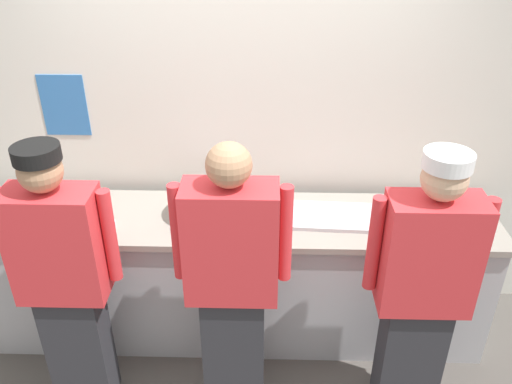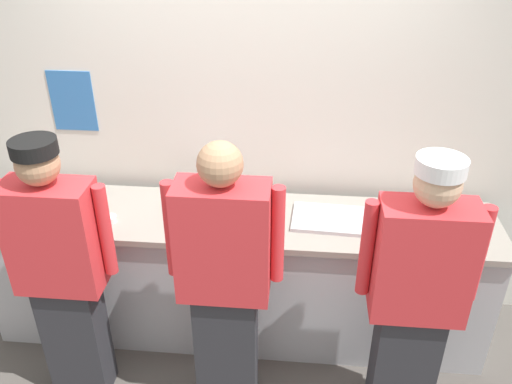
% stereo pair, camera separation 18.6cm
% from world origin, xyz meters
% --- Properties ---
extents(ground_plane, '(9.00, 9.00, 0.00)m').
position_xyz_m(ground_plane, '(0.00, 0.00, 0.00)').
color(ground_plane, '#514C47').
extents(wall_back, '(5.10, 0.11, 2.96)m').
position_xyz_m(wall_back, '(-0.00, 0.80, 1.48)').
color(wall_back, silver).
rests_on(wall_back, ground).
extents(prep_counter, '(3.25, 0.65, 0.92)m').
position_xyz_m(prep_counter, '(0.00, 0.34, 0.46)').
color(prep_counter, '#B2B2B7').
rests_on(prep_counter, ground).
extents(chef_near_left, '(0.60, 0.24, 1.67)m').
position_xyz_m(chef_near_left, '(-0.88, -0.25, 0.89)').
color(chef_near_left, '#2D2D33').
rests_on(chef_near_left, ground).
extents(chef_center, '(0.62, 0.24, 1.70)m').
position_xyz_m(chef_center, '(0.01, -0.25, 0.90)').
color(chef_center, '#2D2D33').
rests_on(chef_center, ground).
extents(chef_far_right, '(0.61, 0.24, 1.68)m').
position_xyz_m(chef_far_right, '(1.00, -0.29, 0.90)').
color(chef_far_right, '#2D2D33').
rests_on(chef_far_right, ground).
extents(plate_stack_front, '(0.20, 0.20, 0.05)m').
position_xyz_m(plate_stack_front, '(0.97, 0.37, 0.94)').
color(plate_stack_front, white).
rests_on(plate_stack_front, prep_counter).
extents(mixing_bowl_steel, '(0.37, 0.37, 0.14)m').
position_xyz_m(mixing_bowl_steel, '(-0.22, 0.36, 0.99)').
color(mixing_bowl_steel, '#B7BABF').
rests_on(mixing_bowl_steel, prep_counter).
extents(sheet_tray, '(0.52, 0.35, 0.02)m').
position_xyz_m(sheet_tray, '(0.60, 0.35, 0.93)').
color(sheet_tray, '#B7BABF').
rests_on(sheet_tray, prep_counter).
extents(squeeze_bottle_primary, '(0.05, 0.05, 0.21)m').
position_xyz_m(squeeze_bottle_primary, '(-0.96, 0.24, 1.02)').
color(squeeze_bottle_primary, '#E5E066').
rests_on(squeeze_bottle_primary, prep_counter).
extents(ramekin_orange_sauce, '(0.10, 0.10, 0.05)m').
position_xyz_m(ramekin_orange_sauce, '(-0.95, 0.40, 0.94)').
color(ramekin_orange_sauce, white).
rests_on(ramekin_orange_sauce, prep_counter).
extents(ramekin_red_sauce, '(0.08, 0.08, 0.04)m').
position_xyz_m(ramekin_red_sauce, '(-0.76, 0.21, 0.94)').
color(ramekin_red_sauce, white).
rests_on(ramekin_red_sauce, prep_counter).
extents(ramekin_green_sauce, '(0.10, 0.10, 0.04)m').
position_xyz_m(ramekin_green_sauce, '(0.06, 0.23, 0.94)').
color(ramekin_green_sauce, white).
rests_on(ramekin_green_sauce, prep_counter).
extents(ramekin_yellow_sauce, '(0.10, 0.10, 0.05)m').
position_xyz_m(ramekin_yellow_sauce, '(1.40, 0.30, 0.94)').
color(ramekin_yellow_sauce, white).
rests_on(ramekin_yellow_sauce, prep_counter).
extents(deli_cup, '(0.09, 0.09, 0.09)m').
position_xyz_m(deli_cup, '(-1.39, 0.43, 0.96)').
color(deli_cup, white).
rests_on(deli_cup, prep_counter).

